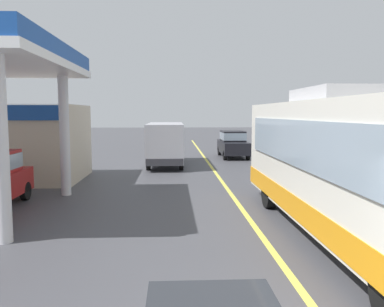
{
  "coord_description": "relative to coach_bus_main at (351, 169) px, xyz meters",
  "views": [
    {
      "loc": [
        -2.19,
        -3.94,
        3.03
      ],
      "look_at": [
        -1.5,
        10.0,
        1.6
      ],
      "focal_mm": 36.82,
      "sensor_mm": 36.0,
      "label": 1
    }
  ],
  "objects": [
    {
      "name": "ground",
      "position": [
        -2.0,
        14.95,
        -1.72
      ],
      "size": [
        120.0,
        120.0,
        0.0
      ],
      "primitive_type": "plane",
      "color": "#424247"
    },
    {
      "name": "lane_divider_stripe",
      "position": [
        -2.0,
        9.95,
        -1.72
      ],
      "size": [
        0.16,
        50.0,
        0.01
      ],
      "primitive_type": "cube",
      "color": "#D8CC4C",
      "rests_on": "ground"
    },
    {
      "name": "car_trailing_behind_bus",
      "position": [
        -0.05,
        17.81,
        -0.71
      ],
      "size": [
        1.7,
        4.2,
        1.82
      ],
      "color": "black",
      "rests_on": "ground"
    },
    {
      "name": "coach_bus_main",
      "position": [
        0.0,
        0.0,
        0.0
      ],
      "size": [
        2.6,
        11.04,
        3.69
      ],
      "color": "silver",
      "rests_on": "ground"
    },
    {
      "name": "minibus_opposing_lane",
      "position": [
        -4.61,
        13.96,
        -0.25
      ],
      "size": [
        2.04,
        6.13,
        2.44
      ],
      "color": "#A5A5AD",
      "rests_on": "ground"
    }
  ]
}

